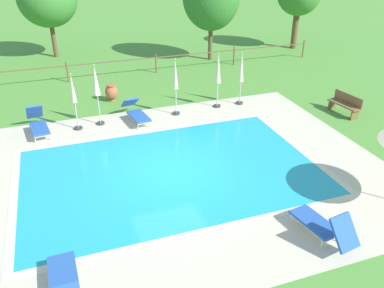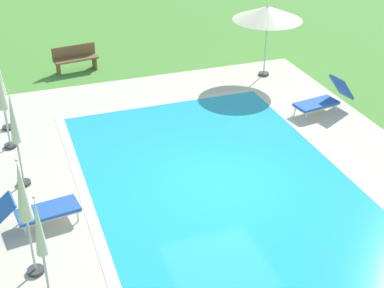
{
  "view_description": "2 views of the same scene",
  "coord_description": "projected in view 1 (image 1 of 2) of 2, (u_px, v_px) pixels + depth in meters",
  "views": [
    {
      "loc": [
        -3.01,
        -10.55,
        6.79
      ],
      "look_at": [
        0.88,
        0.5,
        0.6
      ],
      "focal_mm": 37.17,
      "sensor_mm": 36.0,
      "label": 1
    },
    {
      "loc": [
        -10.32,
        4.35,
        7.34
      ],
      "look_at": [
        0.81,
        0.43,
        0.74
      ],
      "focal_mm": 53.06,
      "sensor_mm": 36.0,
      "label": 2
    }
  ],
  "objects": [
    {
      "name": "sun_lounger_north_far",
      "position": [
        323.0,
        225.0,
        9.86
      ],
      "size": [
        0.89,
        1.91,
        1.0
      ],
      "color": "#2856A8",
      "rests_on": "ground"
    },
    {
      "name": "sun_lounger_north_near_steps",
      "position": [
        136.0,
        112.0,
        16.18
      ],
      "size": [
        0.88,
        2.05,
        0.85
      ],
      "color": "#2856A8",
      "rests_on": "ground"
    },
    {
      "name": "swimming_pool_water",
      "position": [
        171.0,
        171.0,
        12.85
      ],
      "size": [
        9.29,
        5.97,
        0.01
      ],
      "primitive_type": "cube",
      "color": "#23A8C1",
      "rests_on": "ground"
    },
    {
      "name": "pool_deck_paving",
      "position": [
        171.0,
        171.0,
        12.85
      ],
      "size": [
        13.92,
        10.6,
        0.01
      ],
      "primitive_type": "cube",
      "color": "beige",
      "rests_on": "ground"
    },
    {
      "name": "ground_plane",
      "position": [
        171.0,
        171.0,
        12.85
      ],
      "size": [
        160.0,
        160.0,
        0.0
      ],
      "primitive_type": "plane",
      "color": "#518E38"
    },
    {
      "name": "sun_lounger_north_mid",
      "position": [
        38.0,
        124.0,
        15.16
      ],
      "size": [
        0.84,
        1.92,
        0.99
      ],
      "color": "#2856A8",
      "rests_on": "ground"
    },
    {
      "name": "patio_umbrella_closed_row_mid_west",
      "position": [
        218.0,
        72.0,
        16.93
      ],
      "size": [
        0.32,
        0.32,
        2.45
      ],
      "color": "#383838",
      "rests_on": "ground"
    },
    {
      "name": "wooden_bench_lawn_side",
      "position": [
        345.0,
        104.0,
        16.76
      ],
      "size": [
        0.64,
        1.55,
        0.87
      ],
      "color": "brown",
      "rests_on": "ground"
    },
    {
      "name": "sun_lounger_north_end",
      "position": [
        64.0,
        284.0,
        8.26
      ],
      "size": [
        0.65,
        2.09,
        0.7
      ],
      "color": "#2856A8",
      "rests_on": "ground"
    },
    {
      "name": "patio_umbrella_closed_row_centre",
      "position": [
        96.0,
        85.0,
        15.27
      ],
      "size": [
        0.32,
        0.32,
        2.49
      ],
      "color": "#383838",
      "rests_on": "ground"
    },
    {
      "name": "patio_umbrella_closed_deck_corner",
      "position": [
        241.0,
        72.0,
        17.28
      ],
      "size": [
        0.32,
        0.32,
        2.37
      ],
      "color": "#383838",
      "rests_on": "ground"
    },
    {
      "name": "pool_coping_rim",
      "position": [
        171.0,
        171.0,
        12.85
      ],
      "size": [
        9.77,
        6.45,
        0.01
      ],
      "color": "beige",
      "rests_on": "ground"
    },
    {
      "name": "perimeter_fence",
      "position": [
        113.0,
        64.0,
        21.01
      ],
      "size": [
        23.58,
        0.08,
        1.05
      ],
      "color": "brown",
      "rests_on": "ground"
    },
    {
      "name": "patio_umbrella_closed_row_mid_east",
      "position": [
        74.0,
        96.0,
        15.0
      ],
      "size": [
        0.32,
        0.32,
        2.28
      ],
      "color": "#383838",
      "rests_on": "ground"
    },
    {
      "name": "terracotta_urn_near_fence",
      "position": [
        111.0,
        92.0,
        18.12
      ],
      "size": [
        0.57,
        0.57,
        0.78
      ],
      "color": "#A85B38",
      "rests_on": "ground"
    },
    {
      "name": "patio_umbrella_closed_row_west",
      "position": [
        176.0,
        80.0,
        16.23
      ],
      "size": [
        0.32,
        0.32,
        2.43
      ],
      "color": "#383838",
      "rests_on": "ground"
    }
  ]
}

